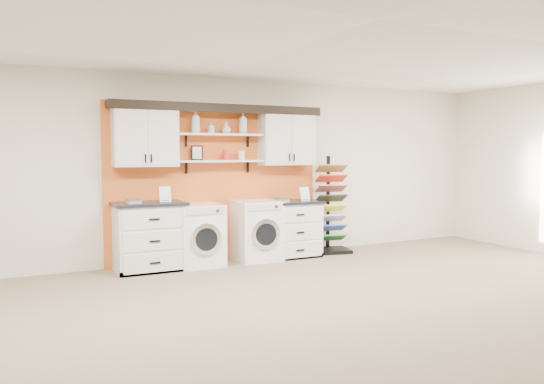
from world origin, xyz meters
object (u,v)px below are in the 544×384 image
dryer (256,230)px  sample_rack (331,221)px  base_cabinet_left (149,236)px  washer (199,235)px  base_cabinet_right (291,229)px

dryer → sample_rack: bearing=1.5°
base_cabinet_left → washer: bearing=-0.3°
base_cabinet_right → dryer: bearing=-179.7°
base_cabinet_right → base_cabinet_left: bearing=-180.0°
base_cabinet_left → base_cabinet_right: base_cabinet_left is taller
washer → dryer: size_ratio=0.98×
washer → dryer: dryer is taller
base_cabinet_left → dryer: 1.66m
base_cabinet_right → dryer: dryer is taller
base_cabinet_left → washer: 0.72m
washer → sample_rack: sample_rack is taller
washer → dryer: (0.93, 0.00, 0.01)m
base_cabinet_left → dryer: base_cabinet_left is taller
dryer → sample_rack: 1.38m
base_cabinet_right → sample_rack: (0.78, 0.03, 0.07)m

